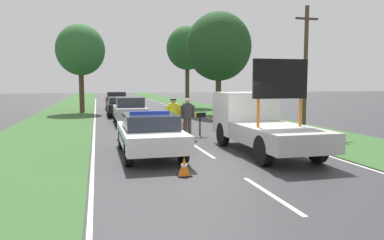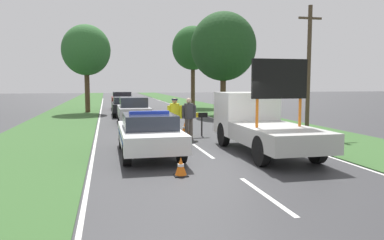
# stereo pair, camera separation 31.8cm
# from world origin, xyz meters

# --- Properties ---
(ground_plane) EXTENTS (160.00, 160.00, 0.00)m
(ground_plane) POSITION_xyz_m (0.00, 0.00, 0.00)
(ground_plane) COLOR #333335
(lane_markings) EXTENTS (7.78, 64.63, 0.01)m
(lane_markings) POSITION_xyz_m (0.00, 15.98, 0.00)
(lane_markings) COLOR silver
(lane_markings) RESTS_ON ground
(grass_verge_left) EXTENTS (4.39, 120.00, 0.03)m
(grass_verge_left) POSITION_xyz_m (-6.14, 20.00, 0.01)
(grass_verge_left) COLOR #38602D
(grass_verge_left) RESTS_ON ground
(grass_verge_right) EXTENTS (4.39, 120.00, 0.03)m
(grass_verge_right) POSITION_xyz_m (6.14, 20.00, 0.01)
(grass_verge_right) COLOR #38602D
(grass_verge_right) RESTS_ON ground
(police_car) EXTENTS (1.91, 4.92, 1.51)m
(police_car) POSITION_xyz_m (-1.97, 1.38, 0.76)
(police_car) COLOR white
(police_car) RESTS_ON ground
(work_truck) EXTENTS (2.07, 5.73, 3.20)m
(work_truck) POSITION_xyz_m (1.97, 1.26, 1.05)
(work_truck) COLOR white
(work_truck) RESTS_ON ground
(road_barrier) EXTENTS (2.68, 0.08, 1.08)m
(road_barrier) POSITION_xyz_m (-0.16, 5.39, 0.89)
(road_barrier) COLOR black
(road_barrier) RESTS_ON ground
(police_officer) EXTENTS (0.64, 0.41, 1.79)m
(police_officer) POSITION_xyz_m (-0.49, 4.64, 1.07)
(police_officer) COLOR #191E38
(police_officer) RESTS_ON ground
(pedestrian_civilian) EXTENTS (0.64, 0.41, 1.79)m
(pedestrian_civilian) POSITION_xyz_m (0.14, 4.64, 1.05)
(pedestrian_civilian) COLOR brown
(pedestrian_civilian) RESTS_ON ground
(traffic_cone_near_police) EXTENTS (0.48, 0.48, 0.66)m
(traffic_cone_near_police) POSITION_xyz_m (-0.82, 6.57, 0.33)
(traffic_cone_near_police) COLOR black
(traffic_cone_near_police) RESTS_ON ground
(traffic_cone_centre_front) EXTENTS (0.35, 0.35, 0.49)m
(traffic_cone_centre_front) POSITION_xyz_m (-2.70, 5.04, 0.24)
(traffic_cone_centre_front) COLOR black
(traffic_cone_centre_front) RESTS_ON ground
(traffic_cone_near_truck) EXTENTS (0.53, 0.53, 0.72)m
(traffic_cone_near_truck) POSITION_xyz_m (0.18, 5.57, 0.36)
(traffic_cone_near_truck) COLOR black
(traffic_cone_near_truck) RESTS_ON ground
(traffic_cone_behind_barrier) EXTENTS (0.36, 0.36, 0.51)m
(traffic_cone_behind_barrier) POSITION_xyz_m (-1.48, -1.70, 0.25)
(traffic_cone_behind_barrier) COLOR black
(traffic_cone_behind_barrier) RESTS_ON ground
(queued_car_sedan_silver) EXTENTS (1.77, 4.44, 1.59)m
(queued_car_sedan_silver) POSITION_xyz_m (-1.78, 11.45, 0.83)
(queued_car_sedan_silver) COLOR #B2B2B7
(queued_car_sedan_silver) RESTS_ON ground
(queued_car_sedan_black) EXTENTS (1.89, 4.61, 1.40)m
(queued_car_sedan_black) POSITION_xyz_m (-1.99, 17.07, 0.75)
(queued_car_sedan_black) COLOR black
(queued_car_sedan_black) RESTS_ON ground
(queued_car_wagon_maroon) EXTENTS (1.86, 4.21, 1.60)m
(queued_car_wagon_maroon) POSITION_xyz_m (-1.94, 24.18, 0.85)
(queued_car_wagon_maroon) COLOR maroon
(queued_car_wagon_maroon) RESTS_ON ground
(roadside_tree_near_left) EXTENTS (4.92, 4.92, 7.76)m
(roadside_tree_near_left) POSITION_xyz_m (5.36, 16.14, 5.16)
(roadside_tree_near_left) COLOR #4C3823
(roadside_tree_near_left) RESTS_ON ground
(roadside_tree_near_right) EXTENTS (4.11, 4.11, 8.04)m
(roadside_tree_near_right) POSITION_xyz_m (5.14, 25.40, 5.84)
(roadside_tree_near_right) COLOR #4C3823
(roadside_tree_near_right) RESTS_ON ground
(roadside_tree_mid_left) EXTENTS (3.89, 3.89, 7.14)m
(roadside_tree_mid_left) POSITION_xyz_m (-4.86, 20.65, 5.06)
(roadside_tree_mid_left) COLOR #4C3823
(roadside_tree_mid_left) RESTS_ON ground
(utility_pole) EXTENTS (1.20, 0.20, 6.19)m
(utility_pole) POSITION_xyz_m (6.38, 5.57, 3.21)
(utility_pole) COLOR #473828
(utility_pole) RESTS_ON ground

